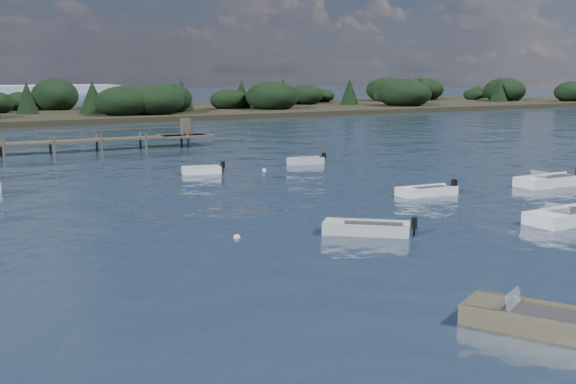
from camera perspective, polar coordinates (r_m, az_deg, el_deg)
ground at (r=82.57m, az=-13.76°, el=4.18°), size 400.00×400.00×0.00m
dinghy_mid_white_a at (r=38.53m, az=21.49°, el=-1.96°), size 5.60×2.16×1.30m
dinghy_near_olive at (r=22.49m, az=19.87°, el=-9.89°), size 3.78×5.11×1.27m
tender_far_grey_b at (r=57.76m, az=1.41°, el=2.36°), size 3.24×1.46×1.09m
dinghy_extra_b at (r=44.24m, az=10.88°, el=-0.06°), size 4.05×1.72×1.05m
dinghy_mid_white_b at (r=50.10m, az=20.01°, el=0.69°), size 5.34×1.91×1.33m
tender_far_white at (r=52.89m, az=-6.84°, el=1.62°), size 3.18×1.76×1.07m
dinghy_mid_grey at (r=33.49m, az=6.19°, el=-3.04°), size 3.96×3.70×1.08m
buoy_c at (r=32.59m, az=-4.06°, el=-3.63°), size 0.32×0.32×0.32m
buoy_e at (r=54.16m, az=-1.90°, el=1.71°), size 0.32×0.32×0.32m
far_headland at (r=128.36m, az=-8.05°, el=7.09°), size 190.00×40.00×5.80m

